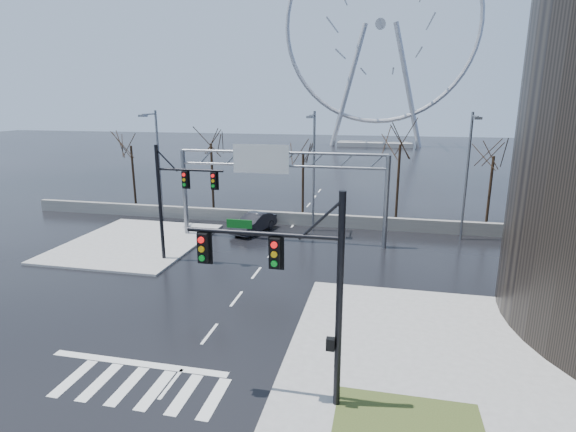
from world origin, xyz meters
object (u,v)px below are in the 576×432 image
(signal_mast_far, at_px, (175,193))
(ferris_wheel, at_px, (380,33))
(car, at_px, (254,223))
(sign_gantry, at_px, (276,176))
(signal_mast_near, at_px, (300,279))

(signal_mast_far, relative_size, ferris_wheel, 0.16)
(car, bearing_deg, ferris_wheel, 101.75)
(sign_gantry, xyz_separation_m, ferris_wheel, (5.38, 80.04, 20.95))
(signal_mast_far, distance_m, car, 9.51)
(signal_mast_far, bearing_deg, car, 69.12)
(ferris_wheel, bearing_deg, signal_mast_near, -89.92)
(signal_mast_far, height_order, car, signal_mast_far)
(signal_mast_far, height_order, ferris_wheel, ferris_wheel)
(car, bearing_deg, signal_mast_far, -93.41)
(ferris_wheel, bearing_deg, signal_mast_far, -97.20)
(ferris_wheel, height_order, car, ferris_wheel)
(signal_mast_near, distance_m, signal_mast_far, 17.03)
(signal_mast_near, distance_m, car, 22.86)
(car, bearing_deg, sign_gantry, -22.60)
(signal_mast_near, height_order, ferris_wheel, ferris_wheel)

